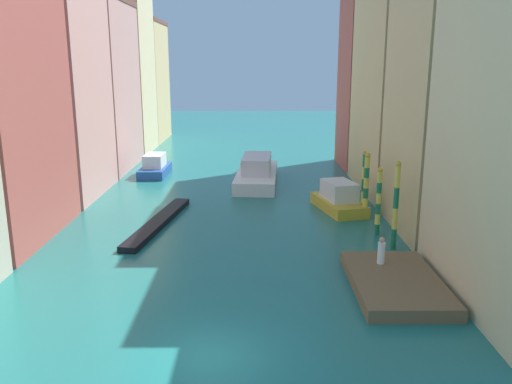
{
  "coord_description": "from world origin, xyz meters",
  "views": [
    {
      "loc": [
        1.62,
        -16.79,
        10.25
      ],
      "look_at": [
        1.81,
        18.81,
        1.5
      ],
      "focal_mm": 36.6,
      "sensor_mm": 36.0,
      "label": 1
    }
  ],
  "objects_px": {
    "person_on_dock": "(381,251)",
    "mooring_pole_1": "(378,200)",
    "mooring_pole_0": "(396,205)",
    "motorboat_1": "(339,199)",
    "mooring_pole_3": "(363,183)",
    "gondola_black": "(159,222)",
    "vaporetto_white": "(257,173)",
    "motorboat_0": "(155,167)",
    "waterfront_dock": "(395,283)",
    "mooring_pole_2": "(366,185)"
  },
  "relations": [
    {
      "from": "gondola_black",
      "to": "motorboat_1",
      "type": "relative_size",
      "value": 1.92
    },
    {
      "from": "mooring_pole_3",
      "to": "motorboat_1",
      "type": "distance_m",
      "value": 2.41
    },
    {
      "from": "vaporetto_white",
      "to": "gondola_black",
      "type": "relative_size",
      "value": 0.96
    },
    {
      "from": "mooring_pole_0",
      "to": "motorboat_1",
      "type": "bearing_deg",
      "value": 102.67
    },
    {
      "from": "waterfront_dock",
      "to": "mooring_pole_2",
      "type": "bearing_deg",
      "value": 85.2
    },
    {
      "from": "mooring_pole_1",
      "to": "motorboat_0",
      "type": "distance_m",
      "value": 24.6
    },
    {
      "from": "mooring_pole_3",
      "to": "motorboat_0",
      "type": "bearing_deg",
      "value": 141.23
    },
    {
      "from": "person_on_dock",
      "to": "motorboat_0",
      "type": "height_order",
      "value": "motorboat_0"
    },
    {
      "from": "motorboat_0",
      "to": "motorboat_1",
      "type": "xyz_separation_m",
      "value": [
        15.45,
        -12.31,
        0.06
      ]
    },
    {
      "from": "mooring_pole_0",
      "to": "gondola_black",
      "type": "xyz_separation_m",
      "value": [
        -14.18,
        4.66,
        -2.4
      ]
    },
    {
      "from": "person_on_dock",
      "to": "mooring_pole_1",
      "type": "bearing_deg",
      "value": 78.48
    },
    {
      "from": "motorboat_0",
      "to": "mooring_pole_2",
      "type": "bearing_deg",
      "value": -40.07
    },
    {
      "from": "mooring_pole_0",
      "to": "mooring_pole_3",
      "type": "height_order",
      "value": "mooring_pole_0"
    },
    {
      "from": "mooring_pole_0",
      "to": "motorboat_1",
      "type": "relative_size",
      "value": 0.89
    },
    {
      "from": "vaporetto_white",
      "to": "motorboat_1",
      "type": "relative_size",
      "value": 1.84
    },
    {
      "from": "waterfront_dock",
      "to": "person_on_dock",
      "type": "height_order",
      "value": "person_on_dock"
    },
    {
      "from": "person_on_dock",
      "to": "gondola_black",
      "type": "height_order",
      "value": "person_on_dock"
    },
    {
      "from": "waterfront_dock",
      "to": "mooring_pole_0",
      "type": "distance_m",
      "value": 6.05
    },
    {
      "from": "vaporetto_white",
      "to": "waterfront_dock",
      "type": "bearing_deg",
      "value": -74.26
    },
    {
      "from": "waterfront_dock",
      "to": "mooring_pole_0",
      "type": "height_order",
      "value": "mooring_pole_0"
    },
    {
      "from": "waterfront_dock",
      "to": "motorboat_1",
      "type": "distance_m",
      "value": 13.57
    },
    {
      "from": "waterfront_dock",
      "to": "mooring_pole_2",
      "type": "distance_m",
      "value": 11.83
    },
    {
      "from": "waterfront_dock",
      "to": "mooring_pole_3",
      "type": "distance_m",
      "value": 12.5
    },
    {
      "from": "waterfront_dock",
      "to": "mooring_pole_3",
      "type": "bearing_deg",
      "value": 85.68
    },
    {
      "from": "mooring_pole_2",
      "to": "gondola_black",
      "type": "xyz_separation_m",
      "value": [
        -13.83,
        -1.52,
        -2.14
      ]
    },
    {
      "from": "mooring_pole_1",
      "to": "mooring_pole_2",
      "type": "distance_m",
      "value": 3.53
    },
    {
      "from": "vaporetto_white",
      "to": "gondola_black",
      "type": "height_order",
      "value": "vaporetto_white"
    },
    {
      "from": "motorboat_0",
      "to": "motorboat_1",
      "type": "height_order",
      "value": "motorboat_1"
    },
    {
      "from": "mooring_pole_0",
      "to": "person_on_dock",
      "type": "bearing_deg",
      "value": -113.47
    },
    {
      "from": "mooring_pole_0",
      "to": "gondola_black",
      "type": "height_order",
      "value": "mooring_pole_0"
    },
    {
      "from": "person_on_dock",
      "to": "motorboat_1",
      "type": "distance_m",
      "value": 11.87
    },
    {
      "from": "mooring_pole_1",
      "to": "mooring_pole_0",
      "type": "bearing_deg",
      "value": -83.02
    },
    {
      "from": "motorboat_0",
      "to": "mooring_pole_0",
      "type": "bearing_deg",
      "value": -49.76
    },
    {
      "from": "person_on_dock",
      "to": "motorboat_1",
      "type": "height_order",
      "value": "motorboat_1"
    },
    {
      "from": "person_on_dock",
      "to": "mooring_pole_3",
      "type": "height_order",
      "value": "mooring_pole_3"
    },
    {
      "from": "vaporetto_white",
      "to": "motorboat_0",
      "type": "bearing_deg",
      "value": 160.72
    },
    {
      "from": "vaporetto_white",
      "to": "mooring_pole_0",
      "type": "bearing_deg",
      "value": -65.81
    },
    {
      "from": "mooring_pole_1",
      "to": "motorboat_1",
      "type": "distance_m",
      "value": 5.82
    },
    {
      "from": "mooring_pole_1",
      "to": "vaporetto_white",
      "type": "relative_size",
      "value": 0.4
    },
    {
      "from": "waterfront_dock",
      "to": "vaporetto_white",
      "type": "bearing_deg",
      "value": 105.74
    },
    {
      "from": "person_on_dock",
      "to": "mooring_pole_1",
      "type": "xyz_separation_m",
      "value": [
        1.31,
        6.4,
        0.94
      ]
    },
    {
      "from": "mooring_pole_0",
      "to": "gondola_black",
      "type": "bearing_deg",
      "value": 161.82
    },
    {
      "from": "mooring_pole_2",
      "to": "motorboat_1",
      "type": "relative_size",
      "value": 0.79
    },
    {
      "from": "waterfront_dock",
      "to": "mooring_pole_3",
      "type": "relative_size",
      "value": 1.51
    },
    {
      "from": "mooring_pole_3",
      "to": "mooring_pole_0",
      "type": "bearing_deg",
      "value": -86.74
    },
    {
      "from": "mooring_pole_3",
      "to": "motorboat_1",
      "type": "bearing_deg",
      "value": 138.81
    },
    {
      "from": "mooring_pole_2",
      "to": "mooring_pole_3",
      "type": "relative_size",
      "value": 1.0
    },
    {
      "from": "waterfront_dock",
      "to": "vaporetto_white",
      "type": "height_order",
      "value": "vaporetto_white"
    },
    {
      "from": "person_on_dock",
      "to": "gondola_black",
      "type": "xyz_separation_m",
      "value": [
        -12.55,
        8.41,
        -1.04
      ]
    },
    {
      "from": "gondola_black",
      "to": "motorboat_1",
      "type": "distance_m",
      "value": 12.84
    }
  ]
}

